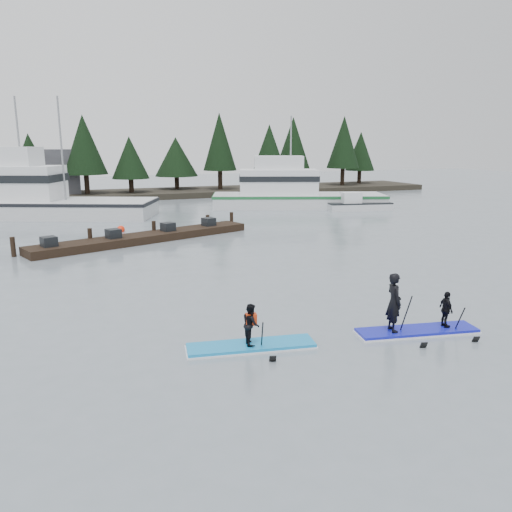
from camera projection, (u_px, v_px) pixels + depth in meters
name	position (u px, v px, depth m)	size (l,w,h in m)	color
ground	(330.00, 332.00, 14.96)	(160.00, 160.00, 0.00)	slate
far_shore	(131.00, 194.00, 52.96)	(70.00, 8.00, 0.60)	#2D281E
treeline	(131.00, 197.00, 53.02)	(60.00, 4.00, 8.00)	black
fishing_boat_large	(30.00, 207.00, 38.68)	(18.41, 11.75, 10.08)	silver
fishing_boat_medium	(293.00, 200.00, 44.58)	(15.62, 9.30, 8.89)	silver
skiff	(359.00, 206.00, 42.67)	(5.39, 1.62, 0.63)	silver
floating_dock	(146.00, 238.00, 28.92)	(13.42, 1.79, 0.45)	black
buoy_b	(121.00, 232.00, 32.15)	(0.51, 0.51, 0.51)	#FF2A0C
paddleboard_solo	(251.00, 337.00, 13.72)	(3.63, 1.45, 1.77)	#1587CB
paddleboard_duo	(412.00, 314.00, 14.76)	(3.73, 1.61, 2.39)	#1219B1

